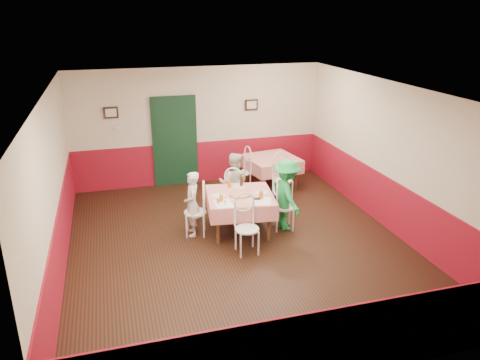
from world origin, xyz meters
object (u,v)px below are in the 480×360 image
object	(u,v)px
chair_right	(284,207)
pizza	(240,194)
beer_bottle	(241,181)
diner_left	(192,204)
chair_left	(195,212)
chair_second_a	(241,173)
main_table	(240,213)
wallet	(257,199)
glass_c	(229,184)
second_table	(271,173)
chair_near	(247,229)
diner_far	(234,183)
chair_second_b	(283,180)
glass_a	(221,198)
chair_far	(234,193)
glass_b	(261,195)
diner_right	(287,195)

from	to	relation	value
chair_right	pizza	bearing A→B (deg)	92.88
chair_right	beer_bottle	bearing A→B (deg)	62.01
diner_left	chair_left	bearing A→B (deg)	89.51
chair_second_a	diner_left	xyz separation A→B (m)	(-1.50, -1.92, 0.17)
main_table	wallet	size ratio (longest dim) A/B	11.09
main_table	glass_c	world-z (taller)	glass_c
second_table	chair_near	size ratio (longest dim) A/B	1.24
beer_bottle	chair_near	bearing A→B (deg)	-101.52
main_table	second_table	size ratio (longest dim) A/B	1.09
diner_far	wallet	bearing A→B (deg)	114.36
chair_right	diner_left	bearing A→B (deg)	90.92
chair_second_b	glass_a	xyz separation A→B (m)	(-1.78, -1.51, 0.37)
chair_right	beer_bottle	distance (m)	0.97
chair_right	wallet	distance (m)	0.71
chair_far	chair_near	size ratio (longest dim) A/B	1.00
main_table	diner_far	xyz separation A→B (m)	(0.12, 0.89, 0.28)
pizza	diner_far	size ratio (longest dim) A/B	0.31
main_table	second_table	world-z (taller)	same
beer_bottle	pizza	bearing A→B (deg)	-108.59
diner_left	glass_b	bearing A→B (deg)	78.70
diner_right	chair_far	bearing A→B (deg)	35.00
chair_left	chair_second_a	xyz separation A→B (m)	(1.45, 1.93, 0.00)
second_table	chair_far	size ratio (longest dim) A/B	1.24
glass_a	glass_b	distance (m)	0.74
glass_b	diner_right	xyz separation A→B (m)	(0.57, 0.17, -0.13)
glass_a	glass_b	world-z (taller)	glass_b
chair_left	glass_c	bearing A→B (deg)	125.97
second_table	diner_far	distance (m)	1.71
chair_second_b	beer_bottle	xyz separation A→B (m)	(-1.22, -0.88, 0.43)
pizza	glass_c	distance (m)	0.46
chair_left	wallet	distance (m)	1.20
chair_second_b	glass_c	distance (m)	1.74
glass_c	second_table	bearing A→B (deg)	48.01
chair_far	pizza	xyz separation A→B (m)	(-0.12, -0.87, 0.32)
chair_far	pizza	world-z (taller)	chair_far
second_table	chair_second_a	bearing A→B (deg)	180.00
chair_second_a	beer_bottle	distance (m)	1.75
second_table	diner_left	distance (m)	2.97
chair_left	chair_second_b	world-z (taller)	same
chair_right	diner_far	size ratio (longest dim) A/B	0.69
chair_right	diner_far	bearing A→B (deg)	44.28
second_table	chair_near	world-z (taller)	chair_near
chair_left	glass_a	world-z (taller)	chair_left
glass_c	glass_a	bearing A→B (deg)	-116.44
chair_second_b	diner_right	world-z (taller)	diner_right
chair_second_a	chair_second_b	world-z (taller)	same
chair_left	chair_far	bearing A→B (deg)	140.93
chair_left	wallet	bearing A→B (deg)	82.23
glass_b	chair_near	bearing A→B (deg)	-127.88
chair_left	chair_far	size ratio (longest dim) A/B	1.00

